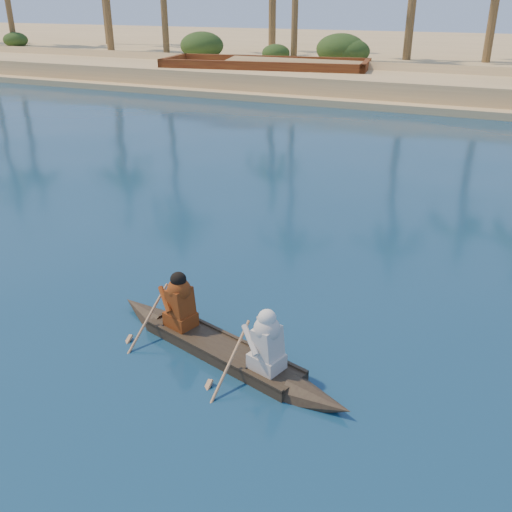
% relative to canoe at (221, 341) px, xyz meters
% --- Properties ---
extents(sandy_embankment, '(150.00, 51.00, 1.50)m').
position_rel_canoe_xyz_m(sandy_embankment, '(-8.00, 47.32, 0.27)').
color(sandy_embankment, '#E3BF80').
rests_on(sandy_embankment, ground).
extents(shrub_cluster, '(100.00, 6.00, 2.40)m').
position_rel_canoe_xyz_m(shrub_cluster, '(-8.00, 31.94, 0.94)').
color(shrub_cluster, '#223714').
rests_on(shrub_cluster, ground).
extents(canoe, '(4.84, 1.96, 1.34)m').
position_rel_canoe_xyz_m(canoe, '(0.00, 0.00, 0.00)').
color(canoe, '#372E1E').
rests_on(canoe, ground).
extents(barge_mid, '(13.22, 6.28, 2.12)m').
position_rel_canoe_xyz_m(barge_mid, '(-11.34, 27.44, 0.48)').
color(barge_mid, brown).
rests_on(barge_mid, ground).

